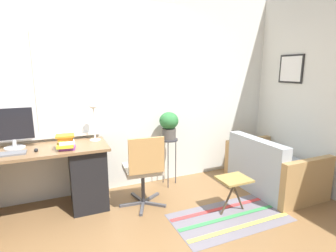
{
  "coord_description": "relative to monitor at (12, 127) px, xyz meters",
  "views": [
    {
      "loc": [
        -0.34,
        -2.81,
        1.63
      ],
      "look_at": [
        0.94,
        0.15,
        0.94
      ],
      "focal_mm": 28.0,
      "sensor_mm": 36.0,
      "label": 1
    }
  ],
  "objects": [
    {
      "name": "wall_right_with_picture",
      "position": [
        3.66,
        -0.44,
        0.34
      ],
      "size": [
        0.08,
        9.0,
        2.7
      ],
      "color": "silver",
      "rests_on": "ground_plane"
    },
    {
      "name": "potted_plant",
      "position": [
        1.88,
        0.0,
        -0.12
      ],
      "size": [
        0.26,
        0.26,
        0.38
      ],
      "color": "#514C47",
      "rests_on": "plant_stand"
    },
    {
      "name": "floor_rug_striped",
      "position": [
        2.15,
        -1.08,
        -1.01
      ],
      "size": [
        1.31,
        0.69,
        0.01
      ],
      "color": "slate",
      "rests_on": "ground_plane"
    },
    {
      "name": "desk",
      "position": [
        -0.1,
        -0.14,
        -0.6
      ],
      "size": [
        2.15,
        0.59,
        0.78
      ],
      "color": "brown",
      "rests_on": "ground_plane"
    },
    {
      "name": "office_chair_swivel",
      "position": [
        1.35,
        -0.45,
        -0.53
      ],
      "size": [
        0.56,
        0.57,
        0.9
      ],
      "rotation": [
        0.0,
        0.0,
        3.04
      ],
      "color": "#47474C",
      "rests_on": "ground_plane"
    },
    {
      "name": "desk_lamp",
      "position": [
        0.87,
        -0.01,
        0.07
      ],
      "size": [
        0.13,
        0.13,
        0.46
      ],
      "color": "white",
      "rests_on": "desk"
    },
    {
      "name": "mouse",
      "position": [
        0.22,
        -0.23,
        -0.22
      ],
      "size": [
        0.04,
        0.07,
        0.03
      ],
      "color": "black",
      "rests_on": "desk"
    },
    {
      "name": "couch_loveseat",
      "position": [
        3.13,
        -0.68,
        -0.75
      ],
      "size": [
        0.81,
        1.16,
        0.75
      ],
      "rotation": [
        0.0,
        0.0,
        1.57
      ],
      "color": "#9EA8B2",
      "rests_on": "ground_plane"
    },
    {
      "name": "wall_back_with_window",
      "position": [
        0.77,
        0.23,
        0.34
      ],
      "size": [
        9.0,
        0.12,
        2.7
      ],
      "color": "silver",
      "rests_on": "ground_plane"
    },
    {
      "name": "ground_plane",
      "position": [
        0.8,
        -0.44,
        -1.01
      ],
      "size": [
        14.0,
        14.0,
        0.0
      ],
      "primitive_type": "plane",
      "color": "brown"
    },
    {
      "name": "book_stack",
      "position": [
        0.52,
        -0.28,
        -0.15
      ],
      "size": [
        0.2,
        0.19,
        0.17
      ],
      "color": "purple",
      "rests_on": "desk"
    },
    {
      "name": "monitor",
      "position": [
        0.0,
        0.0,
        0.0
      ],
      "size": [
        0.44,
        0.21,
        0.46
      ],
      "color": "silver",
      "rests_on": "desk"
    },
    {
      "name": "plant_stand",
      "position": [
        1.88,
        0.0,
        -0.42
      ],
      "size": [
        0.25,
        0.25,
        0.68
      ],
      "color": "#333338",
      "rests_on": "ground_plane"
    },
    {
      "name": "folding_stool",
      "position": [
        2.26,
        -0.99,
        -0.64
      ],
      "size": [
        0.35,
        0.3,
        0.43
      ],
      "color": "olive",
      "rests_on": "ground_plane"
    },
    {
      "name": "keyboard",
      "position": [
        -0.03,
        -0.23,
        -0.23
      ],
      "size": [
        0.32,
        0.15,
        0.02
      ],
      "color": "slate",
      "rests_on": "desk"
    }
  ]
}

